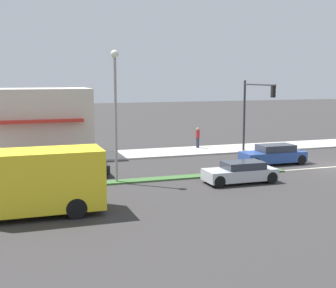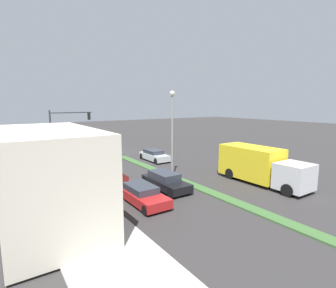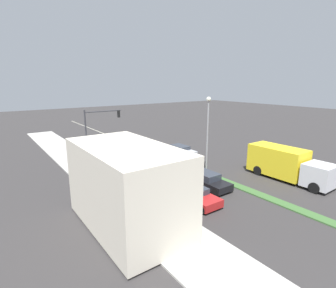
# 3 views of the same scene
# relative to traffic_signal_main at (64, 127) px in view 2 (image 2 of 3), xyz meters

# --- Properties ---
(ground_plane) EXTENTS (160.00, 160.00, 0.00)m
(ground_plane) POSITION_rel_traffic_signal_main_xyz_m (-6.12, 15.30, -3.90)
(ground_plane) COLOR #333030
(sidewalk_right) EXTENTS (4.00, 73.00, 0.12)m
(sidewalk_right) POSITION_rel_traffic_signal_main_xyz_m (2.88, 15.80, -3.84)
(sidewalk_right) COLOR #B2AFA8
(sidewalk_right) RESTS_ON ground
(median_strip) EXTENTS (0.90, 46.00, 0.10)m
(median_strip) POSITION_rel_traffic_signal_main_xyz_m (-6.12, 24.30, -3.85)
(median_strip) COLOR #3D6633
(median_strip) RESTS_ON ground
(lane_marking_center) EXTENTS (0.16, 60.00, 0.01)m
(lane_marking_center) POSITION_rel_traffic_signal_main_xyz_m (-6.12, -2.70, -3.90)
(lane_marking_center) COLOR beige
(lane_marking_center) RESTS_ON ground
(building_corner_store) EXTENTS (5.20, 8.53, 5.02)m
(building_corner_store) POSITION_rel_traffic_signal_main_xyz_m (4.44, 16.11, -1.27)
(building_corner_store) COLOR beige
(building_corner_store) RESTS_ON sidewalk_right
(traffic_signal_main) EXTENTS (4.59, 0.34, 5.60)m
(traffic_signal_main) POSITION_rel_traffic_signal_main_xyz_m (0.00, 0.00, 0.00)
(traffic_signal_main) COLOR #333338
(traffic_signal_main) RESTS_ON sidewalk_right
(street_lamp) EXTENTS (0.44, 0.44, 7.37)m
(street_lamp) POSITION_rel_traffic_signal_main_xyz_m (-6.12, 12.09, 0.88)
(street_lamp) COLOR gray
(street_lamp) RESTS_ON median_strip
(pedestrian) EXTENTS (0.34, 0.34, 1.69)m
(pedestrian) POSITION_rel_traffic_signal_main_xyz_m (3.99, 2.92, -2.89)
(pedestrian) COLOR #282D42
(pedestrian) RESTS_ON sidewalk_right
(warning_aframe_sign) EXTENTS (0.45, 0.53, 0.84)m
(warning_aframe_sign) POSITION_rel_traffic_signal_main_xyz_m (-0.27, -2.09, -3.47)
(warning_aframe_sign) COLOR silver
(warning_aframe_sign) RESTS_ON ground
(delivery_truck) EXTENTS (2.44, 7.50, 2.87)m
(delivery_truck) POSITION_rel_traffic_signal_main_xyz_m (-11.12, 17.34, -2.43)
(delivery_truck) COLOR silver
(delivery_truck) RESTS_ON ground
(hatchback_red) EXTENTS (1.79, 4.60, 1.16)m
(hatchback_red) POSITION_rel_traffic_signal_main_xyz_m (-1.12, 15.79, -3.33)
(hatchback_red) COLOR #AD1E1E
(hatchback_red) RESTS_ON ground
(suv_black) EXTENTS (1.75, 4.49, 1.27)m
(suv_black) POSITION_rel_traffic_signal_main_xyz_m (-3.92, 14.36, -3.29)
(suv_black) COLOR black
(suv_black) RESTS_ON ground
(sedan_silver) EXTENTS (1.72, 4.12, 1.22)m
(sedan_silver) POSITION_rel_traffic_signal_main_xyz_m (-8.32, 5.37, -3.30)
(sedan_silver) COLOR #B7BABF
(sedan_silver) RESTS_ON ground
(coupe_blue) EXTENTS (1.79, 4.45, 1.36)m
(coupe_blue) POSITION_rel_traffic_signal_main_xyz_m (-3.92, 0.53, -3.24)
(coupe_blue) COLOR #284793
(coupe_blue) RESTS_ON ground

